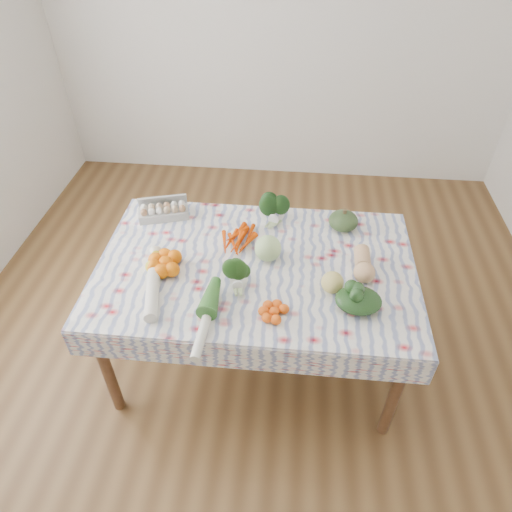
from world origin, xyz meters
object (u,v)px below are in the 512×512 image
(egg_carton, at_px, (164,212))
(kabocha_squash, at_px, (343,221))
(cabbage, at_px, (268,248))
(grapefruit, at_px, (332,282))
(butternut_squash, at_px, (364,263))
(dining_table, at_px, (256,276))

(egg_carton, bearing_deg, kabocha_squash, -16.57)
(kabocha_squash, height_order, cabbage, cabbage)
(egg_carton, relative_size, cabbage, 2.04)
(grapefruit, bearing_deg, butternut_squash, 44.00)
(dining_table, relative_size, cabbage, 11.40)
(egg_carton, relative_size, grapefruit, 2.61)
(butternut_squash, relative_size, grapefruit, 2.14)
(dining_table, distance_m, kabocha_squash, 0.60)
(cabbage, xyz_separation_m, grapefruit, (0.33, -0.21, -0.02))
(dining_table, distance_m, butternut_squash, 0.57)
(cabbage, xyz_separation_m, butternut_squash, (0.49, -0.05, -0.02))
(cabbage, height_order, butternut_squash, cabbage)
(kabocha_squash, height_order, butternut_squash, same)
(dining_table, height_order, kabocha_squash, kabocha_squash)
(dining_table, bearing_deg, grapefruit, -21.57)
(kabocha_squash, relative_size, cabbage, 1.19)
(egg_carton, distance_m, kabocha_squash, 1.04)
(dining_table, xyz_separation_m, kabocha_squash, (0.46, 0.36, 0.14))
(kabocha_squash, bearing_deg, dining_table, -142.48)
(cabbage, bearing_deg, butternut_squash, -5.79)
(egg_carton, xyz_separation_m, cabbage, (0.64, -0.30, 0.03))
(dining_table, distance_m, cabbage, 0.17)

